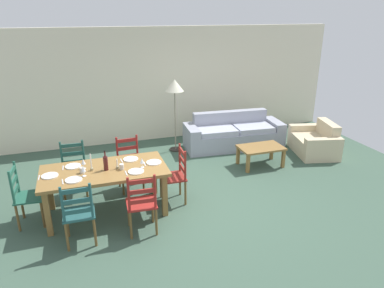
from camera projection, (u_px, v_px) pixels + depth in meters
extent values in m
cube|color=#3A5444|center=(190.00, 201.00, 6.05)|extent=(9.60, 9.60, 0.02)
cube|color=beige|center=(148.00, 85.00, 8.50)|extent=(9.60, 0.16, 2.70)
cube|color=olive|center=(104.00, 171.00, 5.44)|extent=(1.90, 0.96, 0.05)
cube|color=olive|center=(48.00, 214.00, 4.99)|extent=(0.08, 0.08, 0.70)
cube|color=olive|center=(165.00, 195.00, 5.49)|extent=(0.08, 0.08, 0.70)
cube|color=olive|center=(50.00, 190.00, 5.66)|extent=(0.08, 0.08, 0.70)
cube|color=olive|center=(154.00, 175.00, 6.16)|extent=(0.08, 0.08, 0.70)
cube|color=#235150|center=(79.00, 213.00, 4.82)|extent=(0.43, 0.41, 0.03)
cylinder|color=brown|center=(67.00, 223.00, 5.00)|extent=(0.04, 0.04, 0.43)
cylinder|color=brown|center=(94.00, 219.00, 5.10)|extent=(0.04, 0.04, 0.43)
cylinder|color=brown|center=(67.00, 237.00, 4.70)|extent=(0.04, 0.04, 0.43)
cylinder|color=brown|center=(95.00, 232.00, 4.80)|extent=(0.04, 0.04, 0.43)
cylinder|color=#235150|center=(62.00, 205.00, 4.53)|extent=(0.04, 0.04, 0.50)
cylinder|color=#235150|center=(91.00, 200.00, 4.63)|extent=(0.04, 0.04, 0.50)
cube|color=#235150|center=(78.00, 211.00, 4.62)|extent=(0.38, 0.03, 0.06)
cube|color=#235150|center=(77.00, 201.00, 4.57)|extent=(0.38, 0.03, 0.06)
cube|color=#235150|center=(75.00, 191.00, 4.52)|extent=(0.38, 0.03, 0.06)
cube|color=maroon|center=(141.00, 203.00, 5.07)|extent=(0.45, 0.43, 0.03)
cylinder|color=brown|center=(129.00, 213.00, 5.26)|extent=(0.04, 0.04, 0.43)
cylinder|color=brown|center=(153.00, 210.00, 5.35)|extent=(0.04, 0.04, 0.43)
cylinder|color=brown|center=(131.00, 226.00, 4.95)|extent=(0.04, 0.04, 0.43)
cylinder|color=brown|center=(156.00, 222.00, 5.04)|extent=(0.04, 0.04, 0.43)
cylinder|color=maroon|center=(129.00, 194.00, 4.78)|extent=(0.04, 0.04, 0.50)
cylinder|color=maroon|center=(155.00, 191.00, 4.86)|extent=(0.04, 0.04, 0.50)
cube|color=maroon|center=(142.00, 201.00, 4.87)|extent=(0.38, 0.05, 0.06)
cube|color=maroon|center=(142.00, 191.00, 4.81)|extent=(0.38, 0.05, 0.06)
cube|color=maroon|center=(141.00, 182.00, 4.76)|extent=(0.38, 0.05, 0.06)
cube|color=#225147|center=(74.00, 173.00, 6.03)|extent=(0.44, 0.42, 0.03)
cylinder|color=brown|center=(87.00, 188.00, 6.01)|extent=(0.04, 0.04, 0.43)
cylinder|color=brown|center=(64.00, 190.00, 5.92)|extent=(0.04, 0.04, 0.43)
cylinder|color=brown|center=(87.00, 179.00, 6.31)|extent=(0.04, 0.04, 0.43)
cylinder|color=brown|center=(65.00, 182.00, 6.22)|extent=(0.04, 0.04, 0.43)
cylinder|color=#225147|center=(84.00, 154.00, 6.14)|extent=(0.04, 0.04, 0.50)
cylinder|color=#225147|center=(62.00, 156.00, 6.05)|extent=(0.04, 0.04, 0.50)
cube|color=#225147|center=(74.00, 162.00, 6.14)|extent=(0.38, 0.04, 0.06)
cube|color=#225147|center=(73.00, 154.00, 6.09)|extent=(0.38, 0.04, 0.06)
cube|color=#225147|center=(71.00, 145.00, 6.03)|extent=(0.38, 0.04, 0.06)
cube|color=maroon|center=(130.00, 166.00, 6.27)|extent=(0.45, 0.43, 0.03)
cylinder|color=brown|center=(143.00, 180.00, 6.27)|extent=(0.04, 0.04, 0.43)
cylinder|color=brown|center=(123.00, 184.00, 6.15)|extent=(0.04, 0.04, 0.43)
cylinder|color=brown|center=(139.00, 173.00, 6.57)|extent=(0.04, 0.04, 0.43)
cylinder|color=brown|center=(119.00, 176.00, 6.44)|extent=(0.04, 0.04, 0.43)
cylinder|color=maroon|center=(137.00, 148.00, 6.39)|extent=(0.04, 0.04, 0.50)
cylinder|color=maroon|center=(117.00, 151.00, 6.27)|extent=(0.04, 0.04, 0.50)
cube|color=maroon|center=(128.00, 156.00, 6.38)|extent=(0.38, 0.05, 0.06)
cube|color=maroon|center=(127.00, 148.00, 6.32)|extent=(0.38, 0.05, 0.06)
cube|color=maroon|center=(127.00, 140.00, 6.27)|extent=(0.38, 0.05, 0.06)
cube|color=#235B47|center=(30.00, 197.00, 5.25)|extent=(0.42, 0.44, 0.03)
cylinder|color=brown|center=(46.00, 203.00, 5.54)|extent=(0.04, 0.04, 0.43)
cylinder|color=brown|center=(43.00, 215.00, 5.21)|extent=(0.04, 0.04, 0.43)
cylinder|color=brown|center=(22.00, 206.00, 5.46)|extent=(0.04, 0.04, 0.43)
cylinder|color=brown|center=(18.00, 218.00, 5.13)|extent=(0.04, 0.04, 0.43)
cylinder|color=#235B47|center=(17.00, 177.00, 5.28)|extent=(0.04, 0.04, 0.50)
cylinder|color=#235B47|center=(12.00, 188.00, 4.96)|extent=(0.04, 0.04, 0.50)
cube|color=#235B47|center=(16.00, 190.00, 5.16)|extent=(0.05, 0.38, 0.06)
cube|color=#235B47|center=(14.00, 181.00, 5.11)|extent=(0.05, 0.38, 0.06)
cube|color=#235B47|center=(12.00, 172.00, 5.06)|extent=(0.05, 0.38, 0.06)
cube|color=maroon|center=(173.00, 177.00, 5.87)|extent=(0.42, 0.44, 0.03)
cylinder|color=brown|center=(165.00, 196.00, 5.75)|extent=(0.04, 0.04, 0.43)
cylinder|color=brown|center=(161.00, 186.00, 6.07)|extent=(0.04, 0.04, 0.43)
cylinder|color=brown|center=(185.00, 193.00, 5.83)|extent=(0.04, 0.04, 0.43)
cylinder|color=brown|center=(180.00, 183.00, 6.16)|extent=(0.04, 0.04, 0.43)
cylinder|color=maroon|center=(185.00, 166.00, 5.66)|extent=(0.04, 0.04, 0.50)
cylinder|color=maroon|center=(180.00, 157.00, 5.98)|extent=(0.04, 0.04, 0.50)
cube|color=maroon|center=(183.00, 169.00, 5.87)|extent=(0.04, 0.38, 0.06)
cube|color=maroon|center=(182.00, 160.00, 5.81)|extent=(0.04, 0.38, 0.06)
cube|color=maroon|center=(182.00, 152.00, 5.76)|extent=(0.04, 0.38, 0.06)
cylinder|color=white|center=(74.00, 180.00, 5.08)|extent=(0.24, 0.24, 0.02)
cube|color=silver|center=(63.00, 182.00, 5.04)|extent=(0.03, 0.17, 0.01)
cylinder|color=white|center=(136.00, 171.00, 5.34)|extent=(0.24, 0.24, 0.02)
cube|color=silver|center=(126.00, 173.00, 5.30)|extent=(0.02, 0.17, 0.01)
cylinder|color=white|center=(73.00, 166.00, 5.52)|extent=(0.24, 0.24, 0.02)
cube|color=silver|center=(63.00, 168.00, 5.48)|extent=(0.02, 0.17, 0.01)
cylinder|color=white|center=(131.00, 159.00, 5.79)|extent=(0.24, 0.24, 0.02)
cube|color=silver|center=(122.00, 161.00, 5.74)|extent=(0.03, 0.17, 0.01)
cylinder|color=white|center=(50.00, 176.00, 5.20)|extent=(0.24, 0.24, 0.02)
cube|color=silver|center=(39.00, 178.00, 5.16)|extent=(0.02, 0.17, 0.01)
cylinder|color=white|center=(154.00, 162.00, 5.66)|extent=(0.24, 0.24, 0.02)
cube|color=silver|center=(145.00, 164.00, 5.62)|extent=(0.03, 0.17, 0.01)
cylinder|color=#471919|center=(106.00, 163.00, 5.38)|extent=(0.07, 0.07, 0.22)
cylinder|color=#471919|center=(105.00, 154.00, 5.33)|extent=(0.02, 0.02, 0.08)
cylinder|color=black|center=(105.00, 151.00, 5.31)|extent=(0.03, 0.03, 0.02)
cylinder|color=white|center=(84.00, 176.00, 5.21)|extent=(0.06, 0.06, 0.01)
cylinder|color=white|center=(84.00, 174.00, 5.20)|extent=(0.01, 0.01, 0.07)
cone|color=white|center=(83.00, 169.00, 5.17)|extent=(0.06, 0.06, 0.08)
cylinder|color=white|center=(142.00, 167.00, 5.50)|extent=(0.06, 0.06, 0.01)
cylinder|color=white|center=(142.00, 165.00, 5.48)|extent=(0.01, 0.01, 0.07)
cone|color=white|center=(142.00, 161.00, 5.46)|extent=(0.06, 0.06, 0.08)
cylinder|color=white|center=(84.00, 168.00, 5.46)|extent=(0.06, 0.06, 0.01)
cylinder|color=white|center=(84.00, 166.00, 5.45)|extent=(0.01, 0.01, 0.07)
cone|color=white|center=(83.00, 162.00, 5.42)|extent=(0.06, 0.06, 0.08)
cylinder|color=beige|center=(122.00, 167.00, 5.42)|extent=(0.07, 0.07, 0.09)
cylinder|color=beige|center=(82.00, 170.00, 5.30)|extent=(0.07, 0.07, 0.09)
cylinder|color=#998C66|center=(92.00, 169.00, 5.39)|extent=(0.05, 0.05, 0.04)
cylinder|color=white|center=(91.00, 161.00, 5.35)|extent=(0.02, 0.02, 0.23)
cylinder|color=#998C66|center=(117.00, 168.00, 5.45)|extent=(0.05, 0.05, 0.04)
cylinder|color=white|center=(117.00, 163.00, 5.42)|extent=(0.02, 0.02, 0.12)
cube|color=#9A9EAE|center=(234.00, 139.00, 8.33)|extent=(1.85, 0.93, 0.40)
cube|color=#9A9EAE|center=(230.00, 127.00, 8.53)|extent=(1.81, 0.33, 0.80)
cube|color=#9A9EAE|center=(274.00, 132.00, 8.53)|extent=(0.30, 0.82, 0.58)
cube|color=#9A9EAE|center=(192.00, 139.00, 8.06)|extent=(0.30, 0.82, 0.58)
cube|color=#ADB1C3|center=(253.00, 128.00, 8.29)|extent=(0.90, 0.70, 0.12)
cube|color=#ADB1C3|center=(216.00, 131.00, 8.09)|extent=(0.90, 0.70, 0.12)
cube|color=olive|center=(261.00, 148.00, 7.26)|extent=(0.90, 0.56, 0.04)
cube|color=olive|center=(248.00, 164.00, 7.01)|extent=(0.06, 0.06, 0.38)
cube|color=olive|center=(283.00, 159.00, 7.25)|extent=(0.06, 0.06, 0.38)
cube|color=olive|center=(238.00, 155.00, 7.42)|extent=(0.06, 0.06, 0.38)
cube|color=olive|center=(272.00, 151.00, 7.66)|extent=(0.06, 0.06, 0.38)
cube|color=beige|center=(313.00, 145.00, 7.99)|extent=(0.96, 0.96, 0.38)
cube|color=beige|center=(327.00, 138.00, 7.95)|extent=(0.38, 0.82, 0.72)
cube|color=beige|center=(323.00, 150.00, 7.51)|extent=(0.82, 0.36, 0.52)
cube|color=beige|center=(305.00, 135.00, 8.42)|extent=(0.82, 0.36, 0.52)
cylinder|color=#332D28|center=(176.00, 149.00, 8.22)|extent=(0.28, 0.28, 0.03)
cylinder|color=gray|center=(175.00, 121.00, 7.98)|extent=(0.03, 0.03, 1.35)
cone|color=beige|center=(175.00, 85.00, 7.69)|extent=(0.40, 0.40, 0.26)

